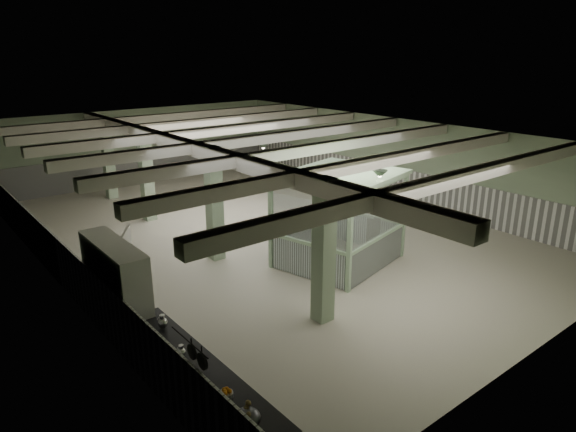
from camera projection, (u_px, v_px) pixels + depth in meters
floor at (262, 233)px, 18.65m from camera, size 20.00×20.00×0.00m
ceiling at (260, 134)px, 17.53m from camera, size 14.00×20.00×0.02m
wall_back at (143, 145)px, 25.50m from camera, size 14.00×0.02×3.60m
wall_front at (542, 280)px, 10.68m from camera, size 14.00×0.02×3.60m
wall_left at (52, 226)px, 13.93m from camera, size 0.02×20.00×3.60m
wall_right at (392, 159)px, 22.26m from camera, size 0.02×20.00×3.60m
wainscot_left at (58, 261)px, 14.27m from camera, size 0.05×19.90×1.50m
wainscot_right at (390, 183)px, 22.57m from camera, size 0.05×19.90×1.50m
wainscot_back at (145, 166)px, 25.81m from camera, size 13.90×0.05×1.50m
girder at (196, 149)px, 16.11m from camera, size 0.45×19.90×0.40m
beam_a at (447, 181)px, 12.03m from camera, size 13.90×0.35×0.32m
beam_b at (368, 163)px, 13.88m from camera, size 13.90×0.35×0.32m
beam_c at (308, 150)px, 15.73m from camera, size 13.90×0.35×0.32m
beam_d at (260, 139)px, 17.59m from camera, size 13.90×0.35×0.32m
beam_e at (222, 131)px, 19.44m from camera, size 13.90×0.35×0.32m
beam_f at (190, 123)px, 21.29m from camera, size 13.90×0.35×0.32m
beam_g at (163, 117)px, 23.15m from camera, size 13.90×0.35×0.32m
column_a at (324, 251)px, 12.16m from camera, size 0.42×0.42×3.60m
column_b at (214, 204)px, 15.86m from camera, size 0.42×0.42×3.60m
column_c at (146, 175)px, 19.57m from camera, size 0.42×0.42×3.60m
column_d at (108, 158)px, 22.53m from camera, size 0.42×0.42×3.60m
hook_rail at (189, 342)px, 8.32m from camera, size 0.02×1.20×0.02m
pendant_front at (380, 174)px, 14.29m from camera, size 0.44×0.44×0.22m
pendant_mid at (263, 146)px, 18.37m from camera, size 0.44×0.44×0.22m
pendant_back at (195, 130)px, 22.08m from camera, size 0.44×0.44×0.22m
prep_counter at (197, 387)px, 9.43m from camera, size 0.87×4.96×0.91m
pitcher_near at (181, 351)px, 9.54m from camera, size 0.22×0.23×0.25m
pitcher_far at (163, 321)px, 10.52m from camera, size 0.22×0.25×0.30m
veg_colander at (247, 414)px, 7.93m from camera, size 0.52×0.52×0.20m
orange_bowl at (226, 395)px, 8.45m from camera, size 0.25×0.25×0.09m
skillet_near at (202, 361)px, 8.18m from camera, size 0.04×0.29×0.29m
skillet_far at (192, 352)px, 8.44m from camera, size 0.04×0.27×0.27m
walkin_cooler at (118, 288)px, 11.69m from camera, size 1.08×2.59×2.37m
guard_booth at (340, 204)px, 15.57m from camera, size 4.12×3.72×2.85m
filing_cabinet at (376, 232)px, 17.11m from camera, size 0.44×0.57×1.12m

